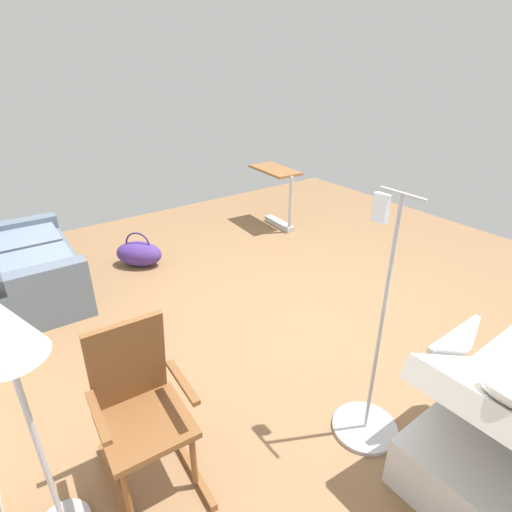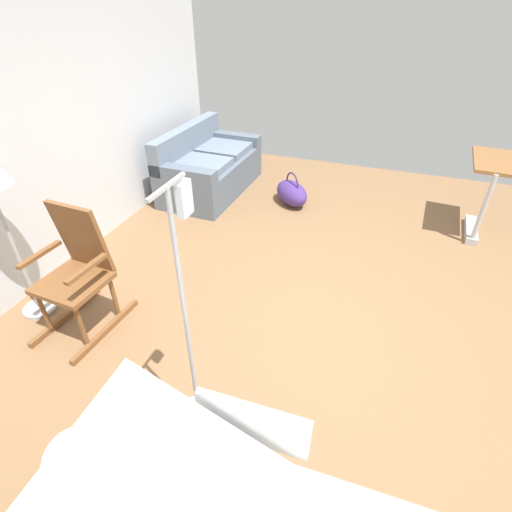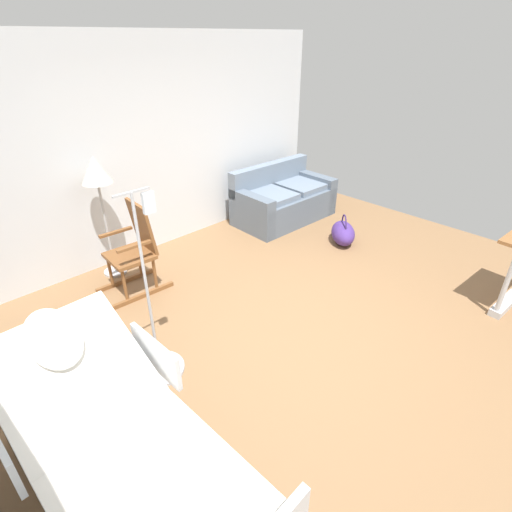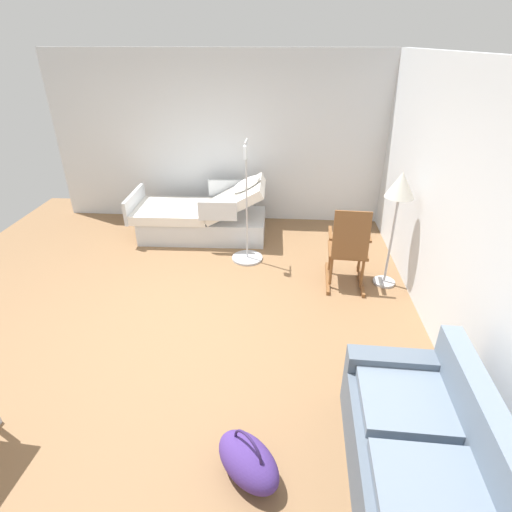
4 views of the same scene
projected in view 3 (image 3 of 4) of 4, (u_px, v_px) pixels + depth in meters
The scene contains 8 objects.
ground_plane at pixel (305, 331), 4.01m from camera, with size 7.13×7.13×0.00m, color olive.
back_wall at pixel (146, 149), 5.05m from camera, with size 5.90×0.10×2.70m, color silver.
hospital_bed at pixel (121, 460), 2.48m from camera, with size 1.06×2.09×1.05m.
couch at pixel (283, 201), 6.33m from camera, with size 1.62×0.90×0.85m.
rocking_chair at pixel (135, 250), 4.48m from camera, with size 0.79×0.53×1.05m.
floor_lamp at pixel (97, 179), 4.41m from camera, with size 0.34×0.34×1.48m.
duffel_bag at pixel (343, 233), 5.65m from camera, with size 0.62×0.62×0.43m.
iv_pole at pixel (157, 348), 3.43m from camera, with size 0.44×0.44×1.69m.
Camera 3 is at (-2.54, -1.89, 2.63)m, focal length 27.74 mm.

